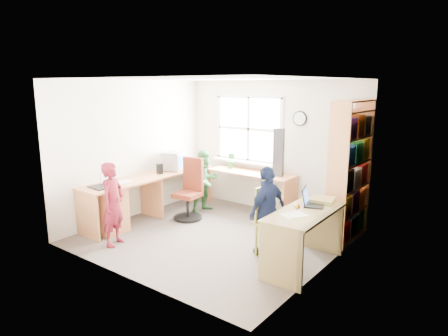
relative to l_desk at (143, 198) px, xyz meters
The scene contains 19 objects.
room 1.57m from the l_desk, 16.12° to the left, with size 3.64×3.44×2.44m.
l_desk is the anchor object (origin of this frame).
right_desk 2.88m from the l_desk, ahead, with size 0.63×1.32×0.75m.
bookshelf 3.35m from the l_desk, 26.43° to the left, with size 0.30×1.02×2.10m.
swivel_chair 0.83m from the l_desk, 60.57° to the left, with size 0.56×0.56×1.07m.
wooden_chair 2.32m from the l_desk, ahead, with size 0.43×0.43×0.96m.
crt_monitor 1.06m from the l_desk, 101.11° to the left, with size 0.43×0.40×0.35m.
laptop_left 0.74m from the l_desk, 106.28° to the right, with size 0.37×0.31×0.24m.
laptop_right 2.88m from the l_desk, ahead, with size 0.37×0.41×0.23m.
speaker_a 0.72m from the l_desk, 106.70° to the left, with size 0.11×0.11×0.18m.
speaker_b 1.13m from the l_desk, 97.94° to the left, with size 0.10×0.10×0.19m.
cd_tower 2.45m from the l_desk, 47.00° to the left, with size 0.20×0.19×0.84m.
game_box 2.99m from the l_desk, 12.75° to the left, with size 0.34×0.34×0.06m.
paper_a 0.42m from the l_desk, 135.09° to the right, with size 0.21×0.30×0.00m.
paper_b 2.85m from the l_desk, ahead, with size 0.33×0.36×0.00m.
potted_plant 1.88m from the l_desk, 72.03° to the left, with size 0.17×0.13×0.30m, color #29662B.
person_red 0.91m from the l_desk, 68.83° to the right, with size 0.45×0.30×1.23m, color maroon.
person_green 1.27m from the l_desk, 73.07° to the left, with size 0.56×0.43×1.15m, color #317A3E.
person_navy 2.29m from the l_desk, ahead, with size 0.73×0.30×1.24m, color #162146.
Camera 1 is at (3.66, -4.58, 2.32)m, focal length 32.00 mm.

